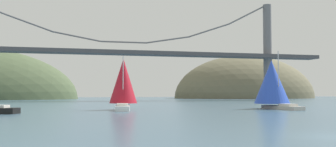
% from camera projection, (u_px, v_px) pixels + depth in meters
% --- Properties ---
extents(ground_plane, '(360.00, 360.00, 0.00)m').
position_uv_depth(ground_plane, '(331.00, 137.00, 23.37)').
color(ground_plane, '#426075').
extents(headland_right, '(64.55, 44.00, 38.10)m').
position_uv_depth(headland_right, '(245.00, 98.00, 168.89)').
color(headland_right, '#6B664C').
rests_on(headland_right, ground_plane).
extents(suspension_bridge, '(133.87, 6.00, 32.70)m').
position_uv_depth(suspension_bridge, '(124.00, 51.00, 116.01)').
color(suspension_bridge, slate).
rests_on(suspension_bridge, ground_plane).
extents(sailboat_blue_spinnaker, '(6.56, 9.71, 9.34)m').
position_uv_depth(sailboat_blue_spinnaker, '(272.00, 83.00, 61.98)').
color(sailboat_blue_spinnaker, '#B7B2A8').
rests_on(sailboat_blue_spinnaker, ground_plane).
extents(sailboat_crimson_sail, '(4.91, 7.86, 8.23)m').
position_uv_depth(sailboat_crimson_sail, '(123.00, 83.00, 58.20)').
color(sailboat_crimson_sail, white).
rests_on(sailboat_crimson_sail, ground_plane).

